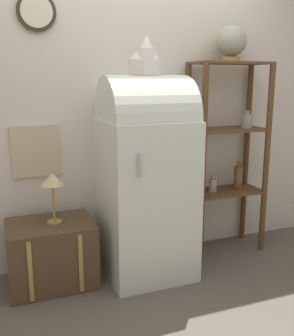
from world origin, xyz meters
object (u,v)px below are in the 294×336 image
(suitcase_trunk, at_px, (51,254))
(globe, at_px, (231,42))
(refrigerator, at_px, (146,174))
(vase_left, at_px, (136,64))
(vase_center, at_px, (146,56))
(desk_lamp, at_px, (52,183))
(vase_right, at_px, (154,63))

(suitcase_trunk, bearing_deg, globe, 3.70)
(refrigerator, distance_m, vase_left, 0.82)
(suitcase_trunk, relative_size, vase_center, 2.21)
(desk_lamp, bearing_deg, globe, 4.05)
(suitcase_trunk, relative_size, vase_right, 3.55)
(refrigerator, bearing_deg, globe, 11.00)
(suitcase_trunk, xyz_separation_m, desk_lamp, (0.04, -0.01, 0.55))
(suitcase_trunk, height_order, desk_lamp, desk_lamp)
(vase_right, height_order, desk_lamp, vase_right)
(globe, xyz_separation_m, vase_right, (-0.75, -0.15, -0.18))
(vase_left, distance_m, desk_lamp, 1.05)
(globe, bearing_deg, desk_lamp, -175.95)
(globe, xyz_separation_m, vase_center, (-0.81, -0.15, -0.13))
(suitcase_trunk, xyz_separation_m, vase_right, (0.81, -0.05, 1.39))
(globe, xyz_separation_m, desk_lamp, (-1.52, -0.11, -1.03))
(globe, relative_size, vase_left, 1.76)
(vase_left, relative_size, vase_right, 0.93)
(refrigerator, height_order, suitcase_trunk, refrigerator)
(vase_left, bearing_deg, vase_right, -1.89)
(globe, bearing_deg, vase_left, -170.55)
(globe, height_order, vase_left, globe)
(vase_right, bearing_deg, desk_lamp, 176.71)
(refrigerator, relative_size, globe, 5.33)
(refrigerator, relative_size, suitcase_trunk, 2.46)
(globe, distance_m, vase_right, 0.78)
(refrigerator, height_order, vase_right, vase_right)
(vase_right, bearing_deg, vase_left, 178.11)
(globe, height_order, desk_lamp, globe)
(vase_center, relative_size, desk_lamp, 0.75)
(globe, bearing_deg, vase_center, -169.66)
(refrigerator, bearing_deg, vase_center, 48.98)
(globe, bearing_deg, vase_right, -168.50)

